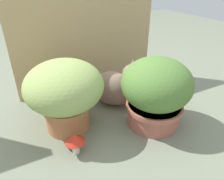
# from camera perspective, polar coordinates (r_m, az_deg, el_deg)

# --- Properties ---
(ground_plane) EXTENTS (6.00, 6.00, 0.00)m
(ground_plane) POSITION_cam_1_polar(r_m,az_deg,el_deg) (1.19, -3.83, -9.14)
(ground_plane) COLOR slate
(cardboard_backdrop) EXTENTS (0.99, 0.03, 0.77)m
(cardboard_backdrop) POSITION_cam_1_polar(r_m,az_deg,el_deg) (1.46, -6.69, 14.90)
(cardboard_backdrop) COLOR tan
(cardboard_backdrop) RESTS_ON ground
(grass_planter) EXTENTS (0.39, 0.39, 0.38)m
(grass_planter) POSITION_cam_1_polar(r_m,az_deg,el_deg) (1.08, -12.54, -0.50)
(grass_planter) COLOR #B46A41
(grass_planter) RESTS_ON ground
(leafy_planter) EXTENTS (0.37, 0.37, 0.38)m
(leafy_planter) POSITION_cam_1_polar(r_m,az_deg,el_deg) (1.12, 11.70, -0.41)
(leafy_planter) COLOR #AB5C4B
(leafy_planter) RESTS_ON ground
(cat) EXTENTS (0.31, 0.35, 0.32)m
(cat) POSITION_cam_1_polar(r_m,az_deg,el_deg) (1.29, 1.08, 0.64)
(cat) COLOR #866B5D
(cat) RESTS_ON ground
(mushroom_ornament_red) EXTENTS (0.09, 0.09, 0.11)m
(mushroom_ornament_red) POSITION_cam_1_polar(r_m,az_deg,el_deg) (0.99, -9.92, -13.10)
(mushroom_ornament_red) COLOR silver
(mushroom_ornament_red) RESTS_ON ground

